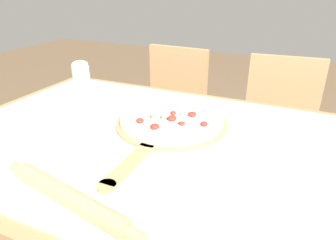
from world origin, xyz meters
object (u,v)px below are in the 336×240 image
object	(u,v)px
rolling_pin	(68,197)
chair_left	(171,111)
flour_cup	(81,73)
pizza_peel	(169,126)
pizza	(171,118)
chair_right	(277,129)

from	to	relation	value
rolling_pin	chair_left	xyz separation A→B (m)	(-0.26, 1.17, -0.28)
chair_left	flour_cup	bearing A→B (deg)	-117.78
pizza_peel	chair_left	distance (m)	0.81
pizza	chair_right	bearing A→B (deg)	64.33
chair_left	flour_cup	size ratio (longest dim) A/B	7.32
chair_left	chair_right	size ratio (longest dim) A/B	1.00
chair_right	rolling_pin	bearing A→B (deg)	-111.44
pizza	flour_cup	distance (m)	0.63
rolling_pin	flour_cup	world-z (taller)	flour_cup
pizza_peel	flour_cup	size ratio (longest dim) A/B	5.10
rolling_pin	flour_cup	size ratio (longest dim) A/B	3.58
rolling_pin	flour_cup	distance (m)	0.90
pizza_peel	pizza	distance (m)	0.03
pizza	rolling_pin	size ratio (longest dim) A/B	0.83
pizza_peel	pizza	bearing A→B (deg)	89.19
rolling_pin	chair_right	bearing A→B (deg)	72.33
chair_left	pizza	bearing A→B (deg)	-62.22
pizza_peel	pizza	xyz separation A→B (m)	(0.00, 0.02, 0.02)
pizza_peel	pizza	size ratio (longest dim) A/B	1.71
chair_right	pizza	bearing A→B (deg)	-119.43
pizza_peel	chair_right	size ratio (longest dim) A/B	0.70
pizza_peel	pizza	world-z (taller)	pizza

